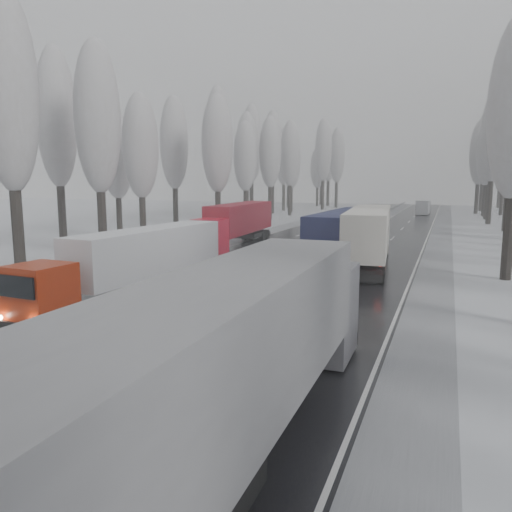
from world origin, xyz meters
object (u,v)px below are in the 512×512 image
Objects in this scene: truck_red_red at (237,222)px; truck_cream_box at (370,233)px; truck_grey_tarp at (244,347)px; truck_blue_box at (347,233)px; box_truck_distant at (423,207)px; truck_red_white at (138,258)px.

truck_cream_box is at bearing -30.15° from truck_red_red.
truck_cream_box is 15.33m from truck_red_red.
truck_blue_box is at bearing 95.63° from truck_grey_tarp.
box_truck_distant is at bearing 83.76° from truck_cream_box.
truck_grey_tarp reaches higher than truck_red_red.
truck_red_white is at bearing -84.42° from truck_red_red.
truck_cream_box is 17.84m from truck_red_white.
truck_blue_box is 60.48m from box_truck_distant.
truck_red_red is (-14.82, 34.05, -0.17)m from truck_grey_tarp.
truck_grey_tarp is at bearing -69.78° from truck_red_red.
truck_red_white is (-10.32, -14.55, -0.37)m from truck_cream_box.
truck_red_white is 21.73m from truck_red_red.
truck_red_red is (-3.35, 21.47, 0.24)m from truck_red_white.
truck_grey_tarp is 27.70m from truck_blue_box.
truck_cream_box reaches higher than truck_red_red.
truck_red_white is at bearing -117.89° from truck_blue_box.
truck_grey_tarp is at bearing -92.93° from truck_cream_box.
box_truck_distant is at bearing 89.67° from truck_grey_tarp.
truck_red_red reaches higher than box_truck_distant.
truck_blue_box is 0.94× the size of truck_cream_box.
box_truck_distant is 55.87m from truck_red_red.
truck_grey_tarp is 2.39× the size of box_truck_distant.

